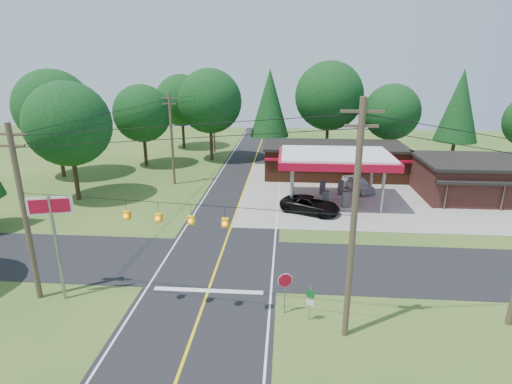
# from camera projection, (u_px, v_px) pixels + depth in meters

# --- Properties ---
(ground) EXTENTS (120.00, 120.00, 0.00)m
(ground) POSITION_uv_depth(u_px,v_px,m) (218.00, 262.00, 26.95)
(ground) COLOR #36581F
(ground) RESTS_ON ground
(main_highway) EXTENTS (8.00, 120.00, 0.02)m
(main_highway) POSITION_uv_depth(u_px,v_px,m) (218.00, 262.00, 26.94)
(main_highway) COLOR black
(main_highway) RESTS_ON ground
(cross_road) EXTENTS (70.00, 7.00, 0.02)m
(cross_road) POSITION_uv_depth(u_px,v_px,m) (218.00, 262.00, 26.94)
(cross_road) COLOR black
(cross_road) RESTS_ON ground
(lane_center_yellow) EXTENTS (0.15, 110.00, 0.00)m
(lane_center_yellow) POSITION_uv_depth(u_px,v_px,m) (218.00, 262.00, 26.94)
(lane_center_yellow) COLOR yellow
(lane_center_yellow) RESTS_ON main_highway
(gas_canopy) EXTENTS (10.60, 7.40, 4.88)m
(gas_canopy) POSITION_uv_depth(u_px,v_px,m) (335.00, 159.00, 37.32)
(gas_canopy) COLOR gray
(gas_canopy) RESTS_ON ground
(convenience_store) EXTENTS (16.40, 7.55, 3.80)m
(convenience_store) POSITION_uv_depth(u_px,v_px,m) (333.00, 160.00, 47.44)
(convenience_store) COLOR #4F2816
(convenience_store) RESTS_ON ground
(utility_pole_near_right) EXTENTS (1.80, 0.30, 11.50)m
(utility_pole_near_right) POSITION_uv_depth(u_px,v_px,m) (354.00, 223.00, 17.92)
(utility_pole_near_right) COLOR #473828
(utility_pole_near_right) RESTS_ON ground
(utility_pole_near_left) EXTENTS (1.80, 0.30, 10.00)m
(utility_pole_near_left) POSITION_uv_depth(u_px,v_px,m) (24.00, 212.00, 21.32)
(utility_pole_near_left) COLOR #473828
(utility_pole_near_left) RESTS_ON ground
(utility_pole_far_left) EXTENTS (1.80, 0.30, 10.00)m
(utility_pole_far_left) POSITION_uv_depth(u_px,v_px,m) (172.00, 138.00, 43.04)
(utility_pole_far_left) COLOR #473828
(utility_pole_far_left) RESTS_ON ground
(utility_pole_north) EXTENTS (0.30, 0.30, 9.50)m
(utility_pole_north) POSITION_uv_depth(u_px,v_px,m) (214.00, 121.00, 59.21)
(utility_pole_north) COLOR #473828
(utility_pole_north) RESTS_ON ground
(overhead_beacons) EXTENTS (17.04, 2.04, 1.03)m
(overhead_beacons) POSITION_uv_depth(u_px,v_px,m) (174.00, 205.00, 19.43)
(overhead_beacons) COLOR black
(overhead_beacons) RESTS_ON ground
(treeline_backdrop) EXTENTS (70.27, 51.59, 13.30)m
(treeline_backdrop) POSITION_uv_depth(u_px,v_px,m) (257.00, 111.00, 47.39)
(treeline_backdrop) COLOR #332316
(treeline_backdrop) RESTS_ON ground
(suv_car) EXTENTS (6.97, 6.97, 1.47)m
(suv_car) POSITION_uv_depth(u_px,v_px,m) (310.00, 205.00, 35.72)
(suv_car) COLOR black
(suv_car) RESTS_ON ground
(sedan_car) EXTENTS (5.91, 5.91, 1.54)m
(sedan_car) POSITION_uv_depth(u_px,v_px,m) (358.00, 184.00, 41.96)
(sedan_car) COLOR silver
(sedan_car) RESTS_ON ground
(big_stop_sign) EXTENTS (2.25, 0.68, 6.21)m
(big_stop_sign) POSITION_uv_depth(u_px,v_px,m) (53.00, 225.00, 21.39)
(big_stop_sign) COLOR gray
(big_stop_sign) RESTS_ON ground
(octagonal_stop_sign) EXTENTS (0.81, 0.27, 2.40)m
(octagonal_stop_sign) POSITION_uv_depth(u_px,v_px,m) (285.00, 284.00, 20.89)
(octagonal_stop_sign) COLOR gray
(octagonal_stop_sign) RESTS_ON ground
(route_sign_post) EXTENTS (0.40, 0.19, 2.08)m
(route_sign_post) POSITION_uv_depth(u_px,v_px,m) (310.00, 300.00, 20.42)
(route_sign_post) COLOR gray
(route_sign_post) RESTS_ON ground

